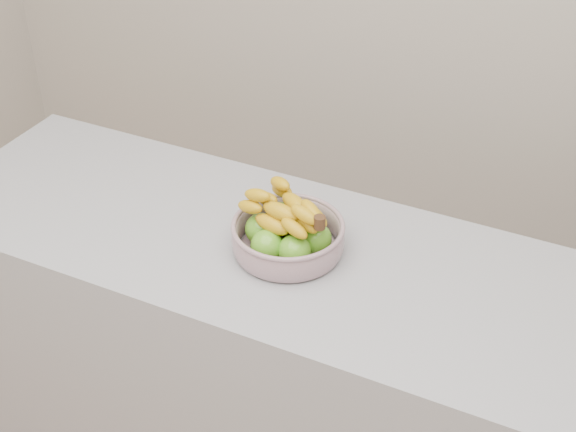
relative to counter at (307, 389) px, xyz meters
The scene contains 3 objects.
room_shell 1.45m from the counter, 90.00° to the right, with size 4.05×4.05×2.73m.
counter is the anchor object (origin of this frame).
fruit_bowl 0.50m from the counter, behind, with size 0.27×0.27×0.15m.
Camera 1 is at (0.59, -0.63, 2.07)m, focal length 50.00 mm.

